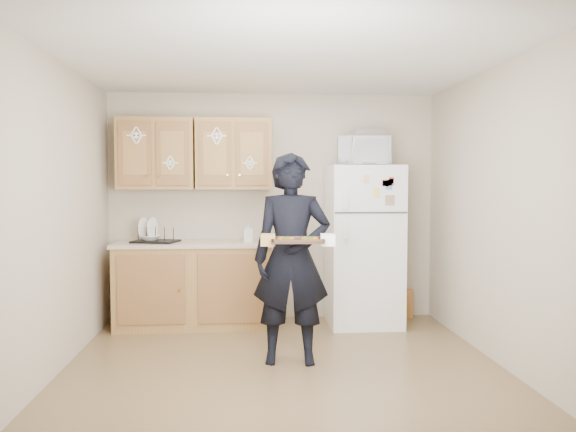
{
  "coord_description": "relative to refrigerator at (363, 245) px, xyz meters",
  "views": [
    {
      "loc": [
        -0.31,
        -4.46,
        1.5
      ],
      "look_at": [
        0.07,
        0.45,
        1.23
      ],
      "focal_mm": 35.0,
      "sensor_mm": 36.0,
      "label": 1
    }
  ],
  "objects": [
    {
      "name": "floor",
      "position": [
        -0.95,
        -1.43,
        -0.85
      ],
      "size": [
        3.6,
        3.6,
        0.0
      ],
      "primitive_type": "plane",
      "color": "brown",
      "rests_on": "ground"
    },
    {
      "name": "ceiling",
      "position": [
        -0.95,
        -1.43,
        1.65
      ],
      "size": [
        3.6,
        3.6,
        0.0
      ],
      "primitive_type": "plane",
      "color": "silver",
      "rests_on": "wall_back"
    },
    {
      "name": "wall_back",
      "position": [
        -0.95,
        0.37,
        0.4
      ],
      "size": [
        3.6,
        0.04,
        2.5
      ],
      "primitive_type": "cube",
      "color": "#BAAC96",
      "rests_on": "floor"
    },
    {
      "name": "wall_front",
      "position": [
        -0.95,
        -3.23,
        0.4
      ],
      "size": [
        3.6,
        0.04,
        2.5
      ],
      "primitive_type": "cube",
      "color": "#BAAC96",
      "rests_on": "floor"
    },
    {
      "name": "wall_left",
      "position": [
        -2.75,
        -1.43,
        0.4
      ],
      "size": [
        0.04,
        3.6,
        2.5
      ],
      "primitive_type": "cube",
      "color": "#BAAC96",
      "rests_on": "floor"
    },
    {
      "name": "wall_right",
      "position": [
        0.85,
        -1.43,
        0.4
      ],
      "size": [
        0.04,
        3.6,
        2.5
      ],
      "primitive_type": "cube",
      "color": "#BAAC96",
      "rests_on": "floor"
    },
    {
      "name": "refrigerator",
      "position": [
        0.0,
        0.0,
        0.0
      ],
      "size": [
        0.75,
        0.7,
        1.7
      ],
      "primitive_type": "cube",
      "color": "white",
      "rests_on": "floor"
    },
    {
      "name": "base_cabinet",
      "position": [
        -1.8,
        0.05,
        -0.42
      ],
      "size": [
        1.6,
        0.6,
        0.86
      ],
      "primitive_type": "cube",
      "color": "brown",
      "rests_on": "floor"
    },
    {
      "name": "countertop",
      "position": [
        -1.8,
        0.05,
        0.03
      ],
      "size": [
        1.64,
        0.64,
        0.04
      ],
      "primitive_type": "cube",
      "color": "#BEAC92",
      "rests_on": "base_cabinet"
    },
    {
      "name": "upper_cab_left",
      "position": [
        -2.2,
        0.18,
        0.98
      ],
      "size": [
        0.8,
        0.33,
        0.75
      ],
      "primitive_type": "cube",
      "color": "brown",
      "rests_on": "wall_back"
    },
    {
      "name": "upper_cab_right",
      "position": [
        -1.38,
        0.18,
        0.98
      ],
      "size": [
        0.8,
        0.33,
        0.75
      ],
      "primitive_type": "cube",
      "color": "brown",
      "rests_on": "wall_back"
    },
    {
      "name": "cereal_box",
      "position": [
        0.52,
        0.24,
        -0.69
      ],
      "size": [
        0.2,
        0.07,
        0.32
      ],
      "primitive_type": "cube",
      "color": "gold",
      "rests_on": "floor"
    },
    {
      "name": "person",
      "position": [
        -0.87,
        -1.23,
        0.03
      ],
      "size": [
        0.68,
        0.47,
        1.77
      ],
      "primitive_type": "imported",
      "rotation": [
        0.0,
        0.0,
        -0.08
      ],
      "color": "black",
      "rests_on": "floor"
    },
    {
      "name": "baking_tray",
      "position": [
        -0.85,
        -1.53,
        0.21
      ],
      "size": [
        0.43,
        0.33,
        0.04
      ],
      "primitive_type": "cube",
      "rotation": [
        0.0,
        0.0,
        -0.08
      ],
      "color": "black",
      "rests_on": "person"
    },
    {
      "name": "pizza_front_left",
      "position": [
        -0.95,
        -1.59,
        0.23
      ],
      "size": [
        0.14,
        0.14,
        0.02
      ],
      "primitive_type": "cylinder",
      "color": "orange",
      "rests_on": "baking_tray"
    },
    {
      "name": "pizza_front_right",
      "position": [
        -0.76,
        -1.61,
        0.23
      ],
      "size": [
        0.14,
        0.14,
        0.02
      ],
      "primitive_type": "cylinder",
      "color": "orange",
      "rests_on": "baking_tray"
    },
    {
      "name": "pizza_back_left",
      "position": [
        -0.94,
        -1.46,
        0.23
      ],
      "size": [
        0.14,
        0.14,
        0.02
      ],
      "primitive_type": "cylinder",
      "color": "orange",
      "rests_on": "baking_tray"
    },
    {
      "name": "pizza_back_right",
      "position": [
        -0.75,
        -1.47,
        0.23
      ],
      "size": [
        0.14,
        0.14,
        0.02
      ],
      "primitive_type": "cylinder",
      "color": "orange",
      "rests_on": "baking_tray"
    },
    {
      "name": "microwave",
      "position": [
        -0.02,
        -0.05,
        1.0
      ],
      "size": [
        0.58,
        0.43,
        0.3
      ],
      "primitive_type": "imported",
      "rotation": [
        0.0,
        0.0,
        -0.12
      ],
      "color": "white",
      "rests_on": "refrigerator"
    },
    {
      "name": "foil_pan",
      "position": [
        0.04,
        -0.02,
        1.18
      ],
      "size": [
        0.34,
        0.26,
        0.07
      ],
      "primitive_type": "cube",
      "rotation": [
        0.0,
        0.0,
        0.09
      ],
      "color": "silver",
      "rests_on": "microwave"
    },
    {
      "name": "dish_rack",
      "position": [
        -2.19,
        0.02,
        0.14
      ],
      "size": [
        0.51,
        0.43,
        0.17
      ],
      "primitive_type": "cube",
      "rotation": [
        0.0,
        0.0,
        -0.27
      ],
      "color": "black",
      "rests_on": "countertop"
    },
    {
      "name": "bowl",
      "position": [
        -2.24,
        0.02,
        0.1
      ],
      "size": [
        0.24,
        0.24,
        0.05
      ],
      "primitive_type": "imported",
      "rotation": [
        0.0,
        0.0,
        -0.26
      ],
      "color": "white",
      "rests_on": "dish_rack"
    },
    {
      "name": "soap_bottle",
      "position": [
        -1.23,
        -0.02,
        0.15
      ],
      "size": [
        0.09,
        0.1,
        0.21
      ],
      "primitive_type": "imported",
      "rotation": [
        0.0,
        0.0,
        0.01
      ],
      "color": "white",
      "rests_on": "countertop"
    }
  ]
}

